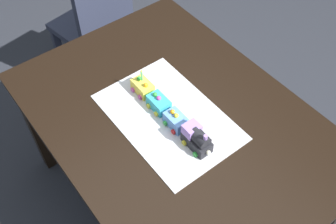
{
  "coord_description": "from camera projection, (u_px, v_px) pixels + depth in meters",
  "views": [
    {
      "loc": [
        -0.8,
        0.66,
        2.04
      ],
      "look_at": [
        0.02,
        0.03,
        0.77
      ],
      "focal_mm": 42.11,
      "sensor_mm": 36.0,
      "label": 1
    }
  ],
  "objects": [
    {
      "name": "cake_car_tanker_lemon",
      "position": [
        143.0,
        87.0,
        1.73
      ],
      "size": [
        0.1,
        0.08,
        0.07
      ],
      "color": "#F4E04C",
      "rests_on": "cake_board"
    },
    {
      "name": "chair",
      "position": [
        97.0,
        26.0,
        2.46
      ],
      "size": [
        0.46,
        0.46,
        0.86
      ],
      "rotation": [
        0.0,
        0.0,
        1.74
      ],
      "color": "#2D3347",
      "rests_on": "ground"
    },
    {
      "name": "cake_car_gondola_turquoise",
      "position": [
        159.0,
        103.0,
        1.67
      ],
      "size": [
        0.1,
        0.08,
        0.07
      ],
      "color": "#38B7C6",
      "rests_on": "cake_board"
    },
    {
      "name": "cake_board",
      "position": [
        168.0,
        117.0,
        1.66
      ],
      "size": [
        0.6,
        0.4,
        0.0
      ],
      "primitive_type": "cube",
      "color": "silver",
      "rests_on": "dining_table"
    },
    {
      "name": "dining_table",
      "position": [
        175.0,
        132.0,
        1.75
      ],
      "size": [
        1.4,
        1.0,
        0.74
      ],
      "color": "black",
      "rests_on": "ground"
    },
    {
      "name": "ground_plane",
      "position": [
        173.0,
        197.0,
        2.24
      ],
      "size": [
        8.0,
        8.0,
        0.0
      ],
      "primitive_type": "plane",
      "color": "#2D3038"
    },
    {
      "name": "cake_car_hopper_sky_blue",
      "position": [
        176.0,
        121.0,
        1.61
      ],
      "size": [
        0.1,
        0.08,
        0.07
      ],
      "color": "#669EEA",
      "rests_on": "cake_board"
    },
    {
      "name": "cake_locomotive",
      "position": [
        197.0,
        138.0,
        1.53
      ],
      "size": [
        0.14,
        0.08,
        0.12
      ],
      "color": "#232328",
      "rests_on": "cake_board"
    },
    {
      "name": "birthday_candle",
      "position": [
        142.0,
        75.0,
        1.67
      ],
      "size": [
        0.01,
        0.01,
        0.06
      ],
      "color": "#66D872",
      "rests_on": "cake_car_tanker_lemon"
    }
  ]
}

